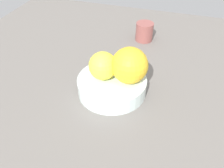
# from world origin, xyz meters

# --- Properties ---
(ground_plane) EXTENTS (1.10, 1.10, 0.02)m
(ground_plane) POSITION_xyz_m (0.00, 0.00, -0.01)
(ground_plane) COLOR #66605B
(fruit_bowl) EXTENTS (0.17, 0.17, 0.04)m
(fruit_bowl) POSITION_xyz_m (0.00, 0.00, 0.02)
(fruit_bowl) COLOR silver
(fruit_bowl) RESTS_ON ground_plane
(orange_in_bowl_0) EXTENTS (0.09, 0.09, 0.09)m
(orange_in_bowl_0) POSITION_xyz_m (-0.04, -0.01, 0.08)
(orange_in_bowl_0) COLOR yellow
(orange_in_bowl_0) RESTS_ON fruit_bowl
(orange_in_bowl_1) EXTENTS (0.07, 0.07, 0.07)m
(orange_in_bowl_1) POSITION_xyz_m (0.02, 0.00, 0.07)
(orange_in_bowl_1) COLOR yellow
(orange_in_bowl_1) RESTS_ON fruit_bowl
(ceramic_cup) EXTENTS (0.06, 0.06, 0.06)m
(ceramic_cup) POSITION_xyz_m (-0.02, -0.29, 0.03)
(ceramic_cup) COLOR #8C4C47
(ceramic_cup) RESTS_ON ground_plane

